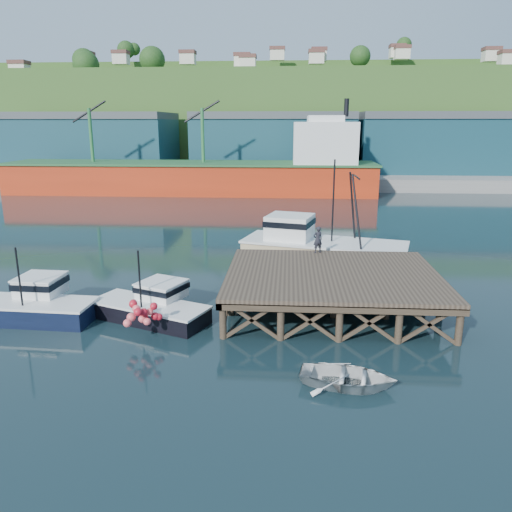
# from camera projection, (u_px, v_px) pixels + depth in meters

# --- Properties ---
(ground) EXTENTS (300.00, 300.00, 0.00)m
(ground) POSITION_uv_depth(u_px,v_px,m) (237.00, 305.00, 29.32)
(ground) COLOR black
(ground) RESTS_ON ground
(wharf) EXTENTS (12.00, 10.00, 2.62)m
(wharf) POSITION_uv_depth(u_px,v_px,m) (333.00, 276.00, 28.29)
(wharf) COLOR brown
(wharf) RESTS_ON ground
(far_quay) EXTENTS (160.00, 40.00, 2.00)m
(far_quay) POSITION_uv_depth(u_px,v_px,m) (274.00, 173.00, 96.55)
(far_quay) COLOR gray
(far_quay) RESTS_ON ground
(warehouse_left) EXTENTS (32.00, 16.00, 9.00)m
(warehouse_left) POSITION_uv_depth(u_px,v_px,m) (85.00, 144.00, 92.54)
(warehouse_left) COLOR #163E4B
(warehouse_left) RESTS_ON far_quay
(warehouse_mid) EXTENTS (28.00, 16.00, 9.00)m
(warehouse_mid) POSITION_uv_depth(u_px,v_px,m) (273.00, 145.00, 90.31)
(warehouse_mid) COLOR #163E4B
(warehouse_mid) RESTS_ON far_quay
(warehouse_right) EXTENTS (30.00, 16.00, 9.00)m
(warehouse_right) POSITION_uv_depth(u_px,v_px,m) (442.00, 145.00, 88.40)
(warehouse_right) COLOR #163E4B
(warehouse_right) RESTS_ON far_quay
(cargo_ship) EXTENTS (55.50, 10.00, 13.75)m
(cargo_ship) POSITION_uv_depth(u_px,v_px,m) (214.00, 171.00, 75.28)
(cargo_ship) COLOR red
(cargo_ship) RESTS_ON ground
(hillside) EXTENTS (220.00, 50.00, 22.00)m
(hillside) POSITION_uv_depth(u_px,v_px,m) (278.00, 120.00, 122.89)
(hillside) COLOR #2D511E
(hillside) RESTS_ON ground
(boat_navy) EXTENTS (6.92, 3.81, 4.25)m
(boat_navy) POSITION_uv_depth(u_px,v_px,m) (33.00, 304.00, 27.08)
(boat_navy) COLOR black
(boat_navy) RESTS_ON ground
(boat_black) EXTENTS (7.00, 5.82, 4.06)m
(boat_black) POSITION_uv_depth(u_px,v_px,m) (153.00, 306.00, 27.10)
(boat_black) COLOR black
(boat_black) RESTS_ON ground
(trawler) EXTENTS (12.49, 7.22, 7.90)m
(trawler) POSITION_uv_depth(u_px,v_px,m) (320.00, 246.00, 36.48)
(trawler) COLOR beige
(trawler) RESTS_ON ground
(dinghy) EXTENTS (4.31, 3.42, 0.80)m
(dinghy) POSITION_uv_depth(u_px,v_px,m) (348.00, 377.00, 20.19)
(dinghy) COLOR silver
(dinghy) RESTS_ON ground
(dockworker) EXTENTS (0.75, 0.64, 1.75)m
(dockworker) POSITION_uv_depth(u_px,v_px,m) (318.00, 240.00, 32.48)
(dockworker) COLOR black
(dockworker) RESTS_ON wharf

